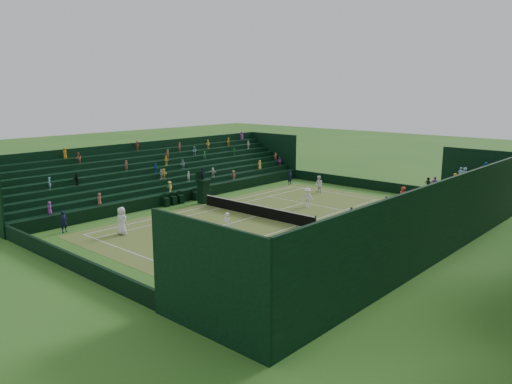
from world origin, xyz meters
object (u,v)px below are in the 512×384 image
(player_far_east, at_px, (307,197))
(umpire_chair, at_px, (203,188))
(player_far_west, at_px, (319,184))
(tennis_net, at_px, (256,210))
(player_near_east, at_px, (227,225))
(player_near_west, at_px, (122,221))

(player_far_east, bearing_deg, umpire_chair, -172.91)
(umpire_chair, bearing_deg, player_far_west, 64.70)
(tennis_net, xyz_separation_m, player_far_west, (-1.67, 11.04, 0.32))
(tennis_net, relative_size, player_far_west, 6.92)
(tennis_net, height_order, player_far_west, player_far_west)
(player_near_east, relative_size, player_far_east, 1.07)
(umpire_chair, distance_m, player_far_east, 9.25)
(tennis_net, relative_size, player_far_east, 6.99)
(player_near_east, height_order, player_far_east, player_near_east)
(umpire_chair, height_order, player_far_west, umpire_chair)
(player_near_east, bearing_deg, tennis_net, -71.07)
(tennis_net, bearing_deg, player_far_west, 98.62)
(player_near_west, height_order, player_near_east, player_near_west)
(umpire_chair, xyz_separation_m, player_far_east, (7.75, 5.01, -0.53))
(umpire_chair, relative_size, player_near_west, 1.61)
(tennis_net, distance_m, player_far_east, 5.54)
(tennis_net, bearing_deg, player_near_west, -109.52)
(player_far_east, bearing_deg, player_near_west, -132.39)
(player_near_west, bearing_deg, player_far_west, -108.20)
(player_near_east, bearing_deg, umpire_chair, -38.08)
(umpire_chair, relative_size, player_near_east, 1.78)
(tennis_net, xyz_separation_m, player_near_east, (2.45, -5.62, 0.37))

